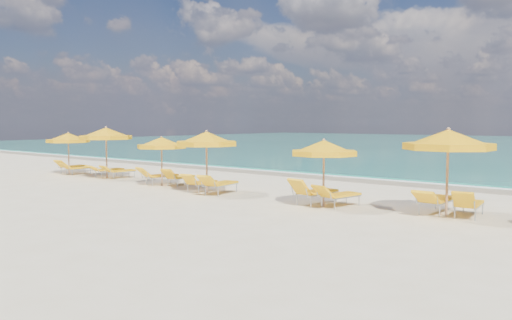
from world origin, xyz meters
The scene contains 23 objects.
ground_plane centered at (0.00, 0.00, 0.00)m, with size 120.00×120.00×0.00m, color beige.
ocean centered at (0.00, 48.00, 0.00)m, with size 120.00×80.00×0.30m, color #157B67.
wet_sand_band centered at (0.00, 7.40, 0.00)m, with size 120.00×2.60×0.01m, color tan.
foam_line centered at (0.00, 8.20, 0.00)m, with size 120.00×1.20×0.03m, color white.
whitecap_near centered at (-6.00, 17.00, 0.00)m, with size 14.00×0.36×0.05m, color white.
umbrella_0 centered at (-11.45, 0.06, 1.89)m, with size 2.78×2.78×2.22m.
umbrella_1 centered at (-8.22, 0.14, 2.15)m, with size 3.17×3.17×2.53m.
umbrella_2 centered at (-3.94, -0.06, 1.82)m, with size 2.44×2.44×2.14m.
umbrella_3 centered at (-0.82, -0.51, 2.07)m, with size 3.12×3.12×2.43m.
umbrella_4 centered at (4.27, -0.35, 1.88)m, with size 2.57×2.57×2.21m.
umbrella_5 centered at (7.91, 0.48, 2.20)m, with size 3.24×3.24×2.58m.
lounger_0_left centered at (-11.83, 0.49, 0.21)m, with size 0.88×1.80×0.78m.
lounger_0_right centered at (-10.94, 0.27, 0.20)m, with size 0.59×1.65×0.70m.
lounger_1_left centered at (-8.63, 0.52, 0.22)m, with size 0.69×1.89×0.67m.
lounger_1_right centered at (-7.75, 0.61, 0.21)m, with size 0.74×1.78×0.69m.
lounger_2_left centered at (-4.35, 0.22, 0.23)m, with size 0.95×1.92×0.83m.
lounger_2_right centered at (-3.38, 0.49, 0.21)m, with size 0.84×1.77×0.81m.
lounger_3_left centered at (-1.29, -0.32, 0.21)m, with size 0.81×1.77×0.80m.
lounger_3_right centered at (-0.27, -0.32, 0.23)m, with size 0.89×1.98×0.84m.
lounger_4_left centered at (3.82, -0.08, 0.25)m, with size 0.91×1.98×0.96m.
lounger_4_right centered at (4.68, -0.01, 0.22)m, with size 0.95×1.89×0.80m.
lounger_5_left centered at (7.54, 0.77, 0.25)m, with size 0.72×2.06×0.83m.
lounger_5_right centered at (8.45, 0.77, 0.22)m, with size 0.75×1.79×0.86m.
Camera 1 is at (12.53, -14.18, 2.73)m, focal length 35.00 mm.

